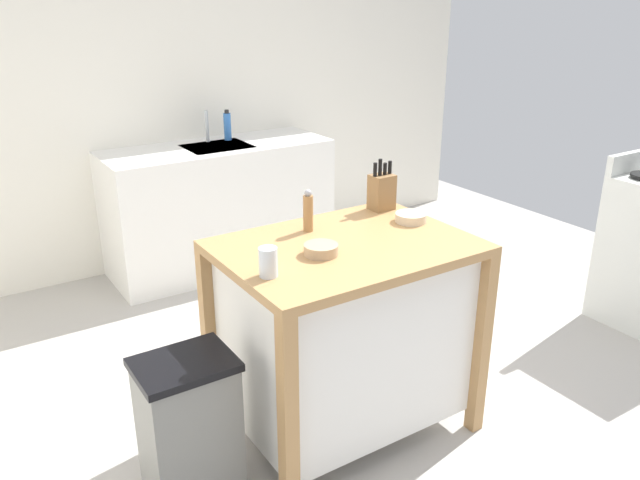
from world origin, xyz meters
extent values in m
plane|color=#ADA8A0|center=(0.00, 0.00, 0.00)|extent=(6.25, 6.25, 0.00)
cube|color=silver|center=(0.00, 2.46, 1.30)|extent=(5.25, 0.10, 2.60)
cube|color=#AD7F4C|center=(-0.10, 0.09, 0.89)|extent=(1.04, 0.76, 0.04)
cube|color=white|center=(-0.10, 0.09, 0.48)|extent=(0.94, 0.66, 0.77)
cube|color=#AD7F4C|center=(-0.59, -0.26, 0.43)|extent=(0.06, 0.06, 0.87)
cube|color=#AD7F4C|center=(0.39, -0.26, 0.43)|extent=(0.06, 0.06, 0.87)
cube|color=#AD7F4C|center=(-0.59, 0.44, 0.43)|extent=(0.06, 0.06, 0.87)
cube|color=#AD7F4C|center=(0.39, 0.44, 0.43)|extent=(0.06, 0.06, 0.87)
cube|color=olive|center=(0.30, 0.37, 0.99)|extent=(0.11, 0.09, 0.17)
cylinder|color=black|center=(0.25, 0.37, 1.11)|extent=(0.02, 0.02, 0.06)
cylinder|color=black|center=(0.28, 0.37, 1.12)|extent=(0.02, 0.02, 0.08)
cylinder|color=black|center=(0.31, 0.37, 1.11)|extent=(0.02, 0.02, 0.06)
cylinder|color=black|center=(0.34, 0.37, 1.11)|extent=(0.02, 0.02, 0.06)
cylinder|color=beige|center=(0.30, 0.15, 0.93)|extent=(0.14, 0.14, 0.04)
cylinder|color=gray|center=(0.30, 0.15, 0.95)|extent=(0.12, 0.12, 0.01)
cylinder|color=tan|center=(-0.26, 0.05, 0.93)|extent=(0.14, 0.14, 0.04)
cylinder|color=brown|center=(-0.26, 0.05, 0.95)|extent=(0.11, 0.11, 0.01)
cylinder|color=silver|center=(-0.53, -0.02, 0.96)|extent=(0.07, 0.07, 0.11)
cylinder|color=#9E7042|center=(-0.15, 0.30, 0.99)|extent=(0.04, 0.04, 0.16)
sphere|color=#99999E|center=(-0.15, 0.30, 1.08)|extent=(0.03, 0.03, 0.03)
cube|color=slate|center=(-0.86, 0.03, 0.30)|extent=(0.34, 0.26, 0.60)
cube|color=black|center=(-0.86, 0.03, 0.61)|extent=(0.36, 0.28, 0.03)
cube|color=white|center=(0.22, 2.11, 0.45)|extent=(1.58, 0.60, 0.89)
cube|color=silver|center=(0.22, 2.09, 0.88)|extent=(0.44, 0.36, 0.03)
cylinder|color=#B7BCC1|center=(0.22, 2.25, 1.00)|extent=(0.02, 0.02, 0.22)
cylinder|color=blue|center=(0.37, 2.23, 0.99)|extent=(0.05, 0.05, 0.19)
cylinder|color=black|center=(0.37, 2.23, 1.10)|extent=(0.03, 0.03, 0.02)
cube|color=silver|center=(2.08, 0.15, 0.95)|extent=(0.60, 0.04, 0.12)
camera|label=1|loc=(-1.53, -1.92, 1.89)|focal=35.82mm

